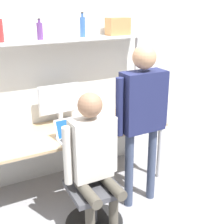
{
  "coord_description": "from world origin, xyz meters",
  "views": [
    {
      "loc": [
        -1.17,
        -2.62,
        2.1
      ],
      "look_at": [
        0.19,
        -0.16,
        1.08
      ],
      "focal_mm": 50.0,
      "sensor_mm": 36.0,
      "label": 1
    }
  ],
  "objects": [
    {
      "name": "cell_phone",
      "position": [
        0.13,
        0.14,
        0.73
      ],
      "size": [
        0.07,
        0.15,
        0.01
      ],
      "color": "silver",
      "rests_on": "desk"
    },
    {
      "name": "storage_box",
      "position": [
        0.7,
        0.63,
        1.8
      ],
      "size": [
        0.26,
        0.16,
        0.2
      ],
      "color": "#B27A47",
      "rests_on": "shelf_unit"
    },
    {
      "name": "person_seated",
      "position": [
        -0.12,
        -0.37,
        0.8
      ],
      "size": [
        0.53,
        0.47,
        1.36
      ],
      "color": "#4C473D",
      "rests_on": "ground_plane"
    },
    {
      "name": "person_standing",
      "position": [
        0.5,
        -0.23,
        1.1
      ],
      "size": [
        0.61,
        0.23,
        1.7
      ],
      "color": "#38425B",
      "rests_on": "ground_plane"
    },
    {
      "name": "monitor",
      "position": [
        -0.06,
        0.64,
        0.99
      ],
      "size": [
        0.49,
        0.18,
        0.47
      ],
      "color": "#B7B7BC",
      "rests_on": "desk"
    },
    {
      "name": "bottle_blue",
      "position": [
        0.25,
        0.63,
        1.81
      ],
      "size": [
        0.06,
        0.06,
        0.27
      ],
      "color": "#335999",
      "rests_on": "shelf_unit"
    },
    {
      "name": "ground_plane",
      "position": [
        0.0,
        0.0,
        0.0
      ],
      "size": [
        12.0,
        12.0,
        0.0
      ],
      "primitive_type": "plane",
      "color": "gray"
    },
    {
      "name": "shelf_unit",
      "position": [
        0.0,
        0.63,
        1.48
      ],
      "size": [
        1.97,
        0.27,
        1.7
      ],
      "color": "silver",
      "rests_on": "ground_plane"
    },
    {
      "name": "desk",
      "position": [
        0.0,
        0.4,
        0.66
      ],
      "size": [
        2.08,
        0.76,
        0.73
      ],
      "color": "tan",
      "rests_on": "ground_plane"
    },
    {
      "name": "office_chair",
      "position": [
        -0.12,
        -0.32,
        0.28
      ],
      "size": [
        0.56,
        0.56,
        0.91
      ],
      "color": "black",
      "rests_on": "ground_plane"
    },
    {
      "name": "laptop",
      "position": [
        -0.11,
        0.2,
        0.78
      ],
      "size": [
        0.32,
        0.21,
        0.2
      ],
      "color": "silver",
      "rests_on": "desk"
    },
    {
      "name": "wall_back",
      "position": [
        0.0,
        0.81,
        1.35
      ],
      "size": [
        8.0,
        0.06,
        2.7
      ],
      "color": "silver",
      "rests_on": "ground_plane"
    },
    {
      "name": "bottle_purple",
      "position": [
        -0.23,
        0.63,
        1.79
      ],
      "size": [
        0.06,
        0.06,
        0.22
      ],
      "color": "#593372",
      "rests_on": "shelf_unit"
    }
  ]
}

